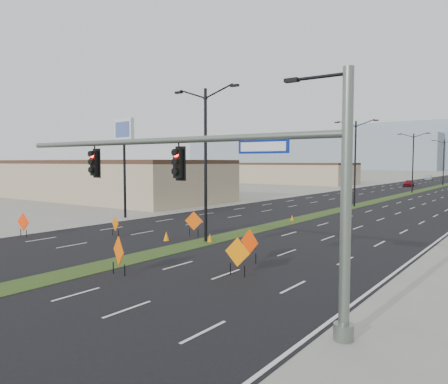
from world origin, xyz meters
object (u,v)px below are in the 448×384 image
Objects in this scene: signal_mast at (218,176)px; construction_sign_5 at (237,253)px; car_left at (409,183)px; construction_sign_3 at (119,252)px; streetlight_3 at (444,161)px; construction_sign_0 at (23,223)px; cone_1 at (244,246)px; streetlight_1 at (355,160)px; construction_sign_2 at (194,222)px; car_far at (429,178)px; cone_3 at (292,218)px; cone_0 at (166,236)px; streetlight_2 at (413,161)px; construction_sign_1 at (115,224)px; construction_sign_4 at (249,243)px; cone_2 at (210,238)px; streetlight_0 at (206,160)px; pole_sign_west at (124,137)px.

signal_mast reaches higher than construction_sign_5.
car_left is 2.28× the size of construction_sign_3.
construction_sign_0 is at bearing -97.27° from streetlight_3.
signal_mast reaches higher than cone_1.
construction_sign_0 is 0.94× the size of construction_sign_3.
streetlight_1 is 5.64× the size of construction_sign_2.
car_far is 118.21m from construction_sign_0.
cone_0 is at bearing -99.48° from cone_3.
streetlight_3 is at bearing 90.00° from streetlight_2.
cone_3 is (6.55, 14.40, -0.57)m from construction_sign_1.
signal_mast is at bearing -65.20° from construction_sign_5.
construction_sign_5 is at bearing -83.94° from streetlight_2.
streetlight_2 reaches higher than car_left.
streetlight_1 reaches higher than construction_sign_1.
construction_sign_1 is 0.81× the size of construction_sign_2.
cone_3 is at bearing -90.22° from streetlight_1.
cone_0 is (-7.91, 2.03, -0.73)m from construction_sign_4.
streetlight_3 is at bearing -78.47° from car_far.
car_far is (-8.38, 84.06, -4.75)m from streetlight_1.
cone_2 is (2.69, 1.27, -0.03)m from cone_0.
streetlight_0 is 15.15× the size of cone_1.
streetlight_3 is 6.95× the size of construction_sign_1.
car_far is 3.18× the size of construction_sign_1.
pole_sign_west is (-12.00, 4.16, 6.51)m from construction_sign_2.
construction_sign_3 reaches higher than cone_3.
construction_sign_2 reaches higher than construction_sign_0.
cone_0 is at bearing 141.37° from signal_mast.
signal_mast reaches higher than construction_sign_0.
streetlight_0 reaches higher than car_far.
streetlight_0 is 13.41m from cone_3.
cone_1 is (15.32, 4.89, -0.68)m from construction_sign_0.
streetlight_0 reaches higher than car_left.
streetlight_3 reaches higher than construction_sign_3.
car_far is 118.89m from construction_sign_5.
streetlight_1 is 1.00× the size of streetlight_3.
construction_sign_0 is 21.75m from cone_3.
cone_3 is at bearing -90.08° from streetlight_2.
construction_sign_3 is at bearing -86.91° from streetlight_1.
construction_sign_2 is 2.57m from cone_0.
streetlight_1 is 28.00m from streetlight_2.
construction_sign_4 reaches higher than car_far.
streetlight_2 is at bearing -90.00° from streetlight_3.
streetlight_1 is at bearing 97.46° from cone_1.
streetlight_2 is 2.39× the size of car_left.
streetlight_0 is 13.74m from construction_sign_0.
streetlight_0 reaches higher than construction_sign_3.
construction_sign_2 is at bearing -8.52° from pole_sign_west.
construction_sign_2 reaches higher than cone_0.
cone_1 is 1.20× the size of cone_3.
cone_0 is at bearing -18.92° from pole_sign_west.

